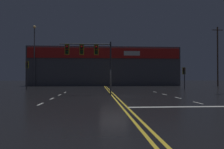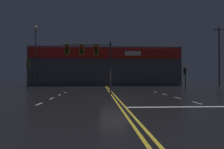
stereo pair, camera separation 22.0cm
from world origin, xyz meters
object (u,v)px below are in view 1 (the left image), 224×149
traffic_signal_corner_northeast (184,73)px  traffic_signal_corner_northwest (27,69)px  traffic_signal_median (88,53)px  streetlight_far_left (34,49)px

traffic_signal_corner_northeast → traffic_signal_corner_northwest: traffic_signal_corner_northwest is taller
traffic_signal_corner_northwest → traffic_signal_corner_northeast: bearing=-2.9°
traffic_signal_corner_northeast → traffic_signal_median: bearing=-145.1°
traffic_signal_median → streetlight_far_left: 24.51m
streetlight_far_left → traffic_signal_corner_northwest: bearing=-79.2°
traffic_signal_median → streetlight_far_left: bearing=117.3°
traffic_signal_median → streetlight_far_left: streetlight_far_left is taller
traffic_signal_median → traffic_signal_corner_northeast: (13.20, 9.20, -1.74)m
traffic_signal_corner_northwest → streetlight_far_left: streetlight_far_left is taller
traffic_signal_corner_northeast → streetlight_far_left: size_ratio=0.27×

